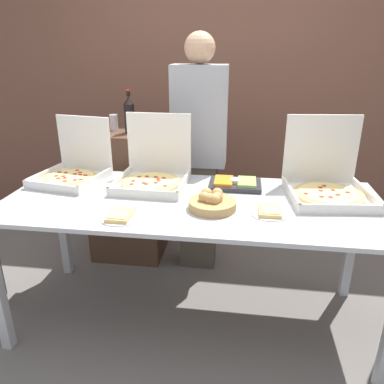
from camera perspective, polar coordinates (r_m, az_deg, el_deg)
ground_plane at (r=2.66m, az=0.00°, el=-18.53°), size 16.00×16.00×0.00m
brick_wall_behind at (r=3.75m, az=3.78°, el=16.60°), size 10.00×0.06×2.80m
buffet_table at (r=2.25m, az=0.00°, el=-3.41°), size 2.24×0.92×0.86m
pizza_box_far_right at (r=2.40m, az=19.83°, el=1.34°), size 0.51×0.53×0.46m
pizza_box_near_left at (r=2.46m, az=-5.90°, el=2.95°), size 0.45×0.47×0.44m
pizza_box_near_right at (r=2.65m, az=-17.60°, el=3.31°), size 0.47×0.48×0.40m
paper_plate_front_left at (r=2.02m, az=-10.87°, el=-3.59°), size 0.22×0.22×0.03m
paper_plate_front_right at (r=2.08m, az=11.74°, el=-2.90°), size 0.22×0.22×0.03m
veggie_tray at (r=2.42m, az=6.58°, el=1.26°), size 0.33×0.23×0.05m
bread_basket at (r=2.08m, az=3.09°, el=-1.57°), size 0.27×0.27×0.10m
sideboard_podium at (r=3.20m, az=-9.59°, el=-0.34°), size 0.58×0.49×1.08m
soda_bottle at (r=2.96m, az=-9.52°, el=11.59°), size 0.08×0.08×0.33m
soda_can_silver at (r=3.09m, az=-11.84°, el=10.35°), size 0.07×0.07×0.12m
soda_can_colored at (r=3.00m, az=-14.52°, el=9.79°), size 0.07×0.07×0.12m
person_guest_plaid at (r=2.84m, az=1.09°, el=5.92°), size 0.40×0.22×1.81m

